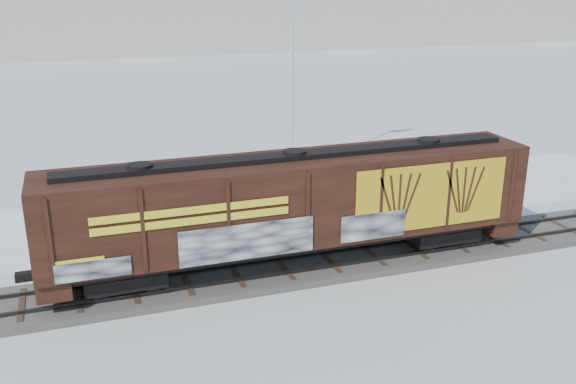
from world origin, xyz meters
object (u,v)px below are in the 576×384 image
object	(u,v)px
hopper_railcar	(295,203)
car_white	(238,200)
flagpole	(294,92)
car_silver	(198,208)
car_dark	(366,191)

from	to	relation	value
hopper_railcar	car_white	distance (m)	7.37
car_white	hopper_railcar	bearing A→B (deg)	175.40
hopper_railcar	flagpole	xyz separation A→B (m)	(4.61, 13.21, 2.01)
flagpole	car_white	distance (m)	9.09
hopper_railcar	car_silver	xyz separation A→B (m)	(-2.72, 6.39, -2.13)
car_silver	car_white	size ratio (longest dim) A/B	1.03
car_silver	flagpole	bearing A→B (deg)	-51.62
hopper_railcar	car_silver	world-z (taller)	hopper_railcar
hopper_railcar	car_dark	bearing A→B (deg)	46.26
car_white	car_dark	distance (m)	7.02
flagpole	car_silver	xyz separation A→B (m)	(-7.33, -6.82, -4.14)
hopper_railcar	car_dark	size ratio (longest dim) A/B	4.63
car_white	car_dark	bearing A→B (deg)	-101.53
flagpole	car_white	size ratio (longest dim) A/B	2.74
car_silver	car_dark	distance (m)	9.17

